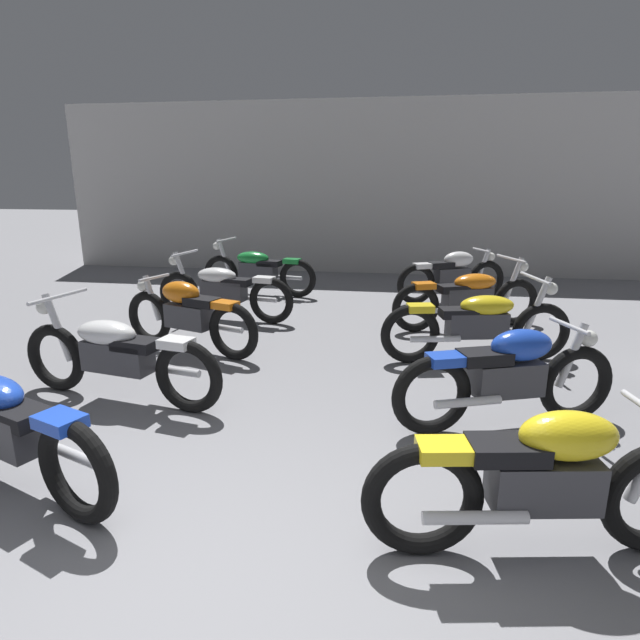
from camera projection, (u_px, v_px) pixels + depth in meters
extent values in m
plane|color=gray|center=(206.00, 622.00, 2.45)|extent=(60.00, 60.00, 0.00)
cube|color=#BCBAB7|center=(365.00, 189.00, 11.11)|extent=(13.39, 0.24, 3.60)
torus|color=black|center=(77.00, 471.00, 3.10)|extent=(0.66, 0.34, 0.67)
cube|color=#38383D|center=(3.00, 427.00, 3.43)|extent=(0.70, 0.46, 0.28)
cube|color=black|center=(19.00, 415.00, 3.29)|extent=(0.46, 0.37, 0.10)
cube|color=blue|center=(60.00, 421.00, 3.06)|extent=(0.33, 0.29, 0.08)
cylinder|color=silver|center=(71.00, 454.00, 3.33)|extent=(0.54, 0.26, 0.07)
torus|color=black|center=(56.00, 358.00, 5.05)|extent=(0.68, 0.23, 0.67)
torus|color=black|center=(189.00, 377.00, 4.57)|extent=(0.68, 0.23, 0.67)
cylinder|color=silver|center=(58.00, 328.00, 4.95)|extent=(0.28, 0.12, 0.66)
cube|color=#38383D|center=(118.00, 356.00, 4.78)|extent=(0.69, 0.36, 0.28)
ellipsoid|color=white|center=(106.00, 332.00, 4.76)|extent=(0.65, 0.43, 0.22)
cube|color=black|center=(136.00, 344.00, 4.68)|extent=(0.44, 0.31, 0.10)
cube|color=white|center=(176.00, 343.00, 4.52)|extent=(0.31, 0.25, 0.08)
cylinder|color=silver|center=(59.00, 296.00, 4.85)|extent=(0.16, 0.67, 0.04)
sphere|color=white|center=(44.00, 307.00, 4.94)|extent=(0.14, 0.14, 0.14)
cylinder|color=silver|center=(173.00, 370.00, 4.77)|extent=(0.55, 0.17, 0.07)
torus|color=black|center=(149.00, 318.00, 6.50)|extent=(0.67, 0.32, 0.67)
torus|color=black|center=(233.00, 332.00, 5.91)|extent=(0.67, 0.32, 0.67)
cylinder|color=silver|center=(152.00, 298.00, 6.39)|extent=(0.25, 0.15, 0.56)
cube|color=#38383D|center=(189.00, 316.00, 6.18)|extent=(0.62, 0.41, 0.28)
ellipsoid|color=orange|center=(181.00, 292.00, 6.15)|extent=(0.58, 0.43, 0.26)
cube|color=black|center=(202.00, 302.00, 6.03)|extent=(0.46, 0.36, 0.10)
cube|color=orange|center=(225.00, 305.00, 5.88)|extent=(0.33, 0.28, 0.08)
cylinder|color=silver|center=(154.00, 278.00, 6.30)|extent=(0.19, 0.47, 0.04)
sphere|color=white|center=(143.00, 286.00, 6.42)|extent=(0.14, 0.14, 0.14)
cylinder|color=silver|center=(223.00, 328.00, 6.14)|extent=(0.54, 0.25, 0.07)
torus|color=black|center=(179.00, 294.00, 7.84)|extent=(0.68, 0.21, 0.67)
torus|color=black|center=(271.00, 301.00, 7.39)|extent=(0.68, 0.21, 0.67)
cylinder|color=silver|center=(183.00, 274.00, 7.73)|extent=(0.28, 0.11, 0.66)
cube|color=#38383D|center=(224.00, 290.00, 7.59)|extent=(0.69, 0.34, 0.28)
ellipsoid|color=white|center=(217.00, 275.00, 7.56)|extent=(0.64, 0.41, 0.22)
cube|color=black|center=(237.00, 282.00, 7.49)|extent=(0.43, 0.30, 0.10)
cube|color=white|center=(264.00, 280.00, 7.34)|extent=(0.31, 0.24, 0.08)
cylinder|color=silver|center=(185.00, 253.00, 7.63)|extent=(0.14, 0.68, 0.04)
sphere|color=white|center=(174.00, 261.00, 7.73)|extent=(0.14, 0.14, 0.14)
cylinder|color=silver|center=(259.00, 299.00, 7.59)|extent=(0.55, 0.16, 0.07)
torus|color=black|center=(221.00, 273.00, 9.50)|extent=(0.68, 0.22, 0.67)
torus|color=black|center=(298.00, 278.00, 9.03)|extent=(0.68, 0.22, 0.67)
cylinder|color=silver|center=(224.00, 257.00, 9.39)|extent=(0.28, 0.12, 0.66)
cube|color=#38383D|center=(258.00, 270.00, 9.24)|extent=(0.69, 0.35, 0.28)
ellipsoid|color=#197F33|center=(253.00, 258.00, 9.21)|extent=(0.65, 0.42, 0.22)
cube|color=black|center=(269.00, 263.00, 9.13)|extent=(0.44, 0.30, 0.10)
cube|color=#197F33|center=(292.00, 261.00, 8.98)|extent=(0.31, 0.25, 0.08)
cylinder|color=silver|center=(226.00, 240.00, 9.29)|extent=(0.15, 0.68, 0.04)
sphere|color=white|center=(217.00, 246.00, 9.39)|extent=(0.14, 0.14, 0.14)
cylinder|color=silver|center=(287.00, 277.00, 9.23)|extent=(0.55, 0.16, 0.07)
torus|color=black|center=(422.00, 500.00, 2.82)|extent=(0.68, 0.22, 0.67)
cube|color=#38383D|center=(543.00, 483.00, 2.80)|extent=(0.60, 0.33, 0.28)
ellipsoid|color=yellow|center=(568.00, 435.00, 2.73)|extent=(0.56, 0.36, 0.26)
cube|color=black|center=(506.00, 450.00, 2.75)|extent=(0.43, 0.30, 0.10)
cube|color=yellow|center=(444.00, 450.00, 2.74)|extent=(0.31, 0.24, 0.08)
cylinder|color=silver|center=(475.00, 518.00, 2.70)|extent=(0.55, 0.16, 0.07)
torus|color=black|center=(576.00, 384.00, 4.41)|extent=(0.67, 0.33, 0.67)
torus|color=black|center=(432.00, 396.00, 4.17)|extent=(0.67, 0.33, 0.67)
cylinder|color=silver|center=(571.00, 355.00, 4.33)|extent=(0.25, 0.15, 0.56)
cube|color=#38383D|center=(507.00, 378.00, 4.26)|extent=(0.62, 0.42, 0.28)
ellipsoid|color=blue|center=(522.00, 345.00, 4.21)|extent=(0.58, 0.44, 0.26)
cube|color=black|center=(484.00, 357.00, 4.17)|extent=(0.46, 0.36, 0.10)
cube|color=blue|center=(446.00, 360.00, 4.11)|extent=(0.33, 0.28, 0.08)
cylinder|color=silver|center=(569.00, 326.00, 4.25)|extent=(0.20, 0.46, 0.04)
sphere|color=white|center=(589.00, 338.00, 4.31)|extent=(0.14, 0.14, 0.14)
cylinder|color=silver|center=(468.00, 402.00, 4.10)|extent=(0.54, 0.25, 0.07)
torus|color=black|center=(541.00, 332.00, 5.89)|extent=(0.68, 0.25, 0.67)
torus|color=black|center=(410.00, 334.00, 5.81)|extent=(0.68, 0.25, 0.67)
cylinder|color=silver|center=(537.00, 305.00, 5.81)|extent=(0.28, 0.13, 0.66)
cube|color=#38383D|center=(477.00, 325.00, 5.83)|extent=(0.70, 0.38, 0.28)
ellipsoid|color=yellow|center=(487.00, 305.00, 5.77)|extent=(0.65, 0.44, 0.22)
cube|color=black|center=(458.00, 313.00, 5.78)|extent=(0.44, 0.32, 0.10)
cube|color=yellow|center=(420.00, 308.00, 5.74)|extent=(0.32, 0.26, 0.08)
cylinder|color=silver|center=(535.00, 278.00, 5.72)|extent=(0.18, 0.67, 0.04)
sphere|color=white|center=(551.00, 289.00, 5.77)|extent=(0.14, 0.14, 0.14)
cylinder|color=silver|center=(435.00, 339.00, 5.70)|extent=(0.55, 0.19, 0.07)
torus|color=black|center=(516.00, 302.00, 7.31)|extent=(0.66, 0.35, 0.67)
torus|color=black|center=(416.00, 308.00, 6.99)|extent=(0.66, 0.35, 0.67)
cylinder|color=silver|center=(513.00, 281.00, 7.21)|extent=(0.28, 0.17, 0.66)
cube|color=#38383D|center=(467.00, 298.00, 7.12)|extent=(0.70, 0.47, 0.28)
ellipsoid|color=orange|center=(475.00, 282.00, 7.09)|extent=(0.68, 0.52, 0.22)
cube|color=black|center=(453.00, 289.00, 7.04)|extent=(0.46, 0.37, 0.10)
cube|color=orange|center=(424.00, 286.00, 6.93)|extent=(0.33, 0.29, 0.08)
cylinder|color=silver|center=(511.00, 259.00, 7.11)|extent=(0.28, 0.65, 0.04)
sphere|color=white|center=(523.00, 267.00, 7.19)|extent=(0.14, 0.14, 0.14)
cylinder|color=silver|center=(437.00, 311.00, 6.93)|extent=(0.54, 0.27, 0.07)
torus|color=black|center=(486.00, 280.00, 8.88)|extent=(0.66, 0.38, 0.67)
torus|color=black|center=(416.00, 284.00, 8.55)|extent=(0.66, 0.38, 0.67)
cylinder|color=silver|center=(483.00, 265.00, 8.79)|extent=(0.25, 0.16, 0.56)
cube|color=#38383D|center=(452.00, 276.00, 8.69)|extent=(0.62, 0.45, 0.28)
ellipsoid|color=white|center=(459.00, 259.00, 8.64)|extent=(0.59, 0.47, 0.26)
cube|color=black|center=(441.00, 265.00, 8.58)|extent=(0.46, 0.38, 0.10)
cube|color=white|center=(423.00, 266.00, 8.49)|extent=(0.34, 0.30, 0.08)
cylinder|color=silver|center=(481.00, 250.00, 8.70)|extent=(0.23, 0.45, 0.04)
sphere|color=white|center=(491.00, 257.00, 8.79)|extent=(0.14, 0.14, 0.14)
cylinder|color=silver|center=(433.00, 286.00, 8.49)|extent=(0.53, 0.29, 0.07)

